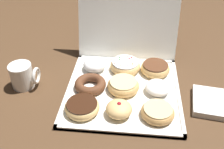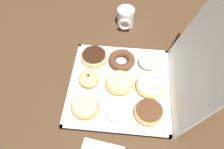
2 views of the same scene
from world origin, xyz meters
The scene contains 14 objects.
ground_plane centered at (0.00, 0.00, 0.00)m, with size 3.00×3.00×0.00m, color #4C331E.
donut_box centered at (0.00, 0.00, 0.01)m, with size 0.41×0.41×0.01m.
box_lid_open centered at (0.00, 0.27, 0.20)m, with size 0.41×0.42×0.01m, color white.
chocolate_frosted_donut_0 centered at (-0.13, -0.12, 0.03)m, with size 0.12×0.12×0.03m.
jelly_filled_donut_1 centered at (-0.01, -0.13, 0.03)m, with size 0.09×0.09×0.05m.
glazed_ring_donut_2 centered at (0.12, -0.12, 0.03)m, with size 0.11×0.11×0.03m.
chocolate_cake_ring_donut_3 centered at (-0.12, 0.00, 0.03)m, with size 0.12×0.12×0.03m.
glazed_ring_donut_4 centered at (0.00, 0.00, 0.03)m, with size 0.12×0.12×0.04m.
powdered_filled_donut_5 centered at (0.12, 0.00, 0.03)m, with size 0.09×0.09×0.04m.
powdered_filled_donut_6 centered at (-0.12, 0.12, 0.03)m, with size 0.09×0.09×0.05m.
sprinkle_donut_7 centered at (0.00, 0.13, 0.03)m, with size 0.12×0.12×0.04m.
chocolate_frosted_donut_8 centered at (0.12, 0.12, 0.03)m, with size 0.11×0.11×0.04m.
coffee_mug centered at (-0.37, 0.00, 0.05)m, with size 0.10×0.08×0.09m.
napkin_stack centered at (0.32, -0.04, 0.01)m, with size 0.15×0.15×0.02m, color white.
Camera 1 is at (0.03, -0.73, 0.63)m, focal length 42.15 mm.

